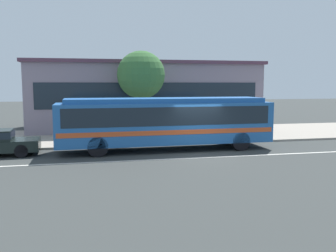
{
  "coord_description": "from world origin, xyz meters",
  "views": [
    {
      "loc": [
        -5.33,
        -17.29,
        3.54
      ],
      "look_at": [
        -1.32,
        1.53,
        1.3
      ],
      "focal_mm": 38.84,
      "sensor_mm": 36.0,
      "label": 1
    }
  ],
  "objects": [
    {
      "name": "station_building",
      "position": [
        -1.16,
        11.92,
        2.61
      ],
      "size": [
        17.45,
        8.38,
        5.21
      ],
      "color": "gray",
      "rests_on": "ground_plane"
    },
    {
      "name": "sidewalk_slab",
      "position": [
        0.0,
        6.92,
        0.06
      ],
      "size": [
        60.0,
        8.0,
        0.12
      ],
      "primitive_type": "cube",
      "color": "#9E9487",
      "rests_on": "ground_plane"
    },
    {
      "name": "lane_stripe_center",
      "position": [
        0.0,
        -0.8,
        0.0
      ],
      "size": [
        56.0,
        0.16,
        0.01
      ],
      "primitive_type": "cube",
      "color": "silver",
      "rests_on": "ground_plane"
    },
    {
      "name": "ground_plane",
      "position": [
        0.0,
        0.0,
        0.0
      ],
      "size": [
        120.0,
        120.0,
        0.0
      ],
      "primitive_type": "plane",
      "color": "#363938"
    },
    {
      "name": "bus_stop_sign",
      "position": [
        3.93,
        3.67,
        1.62
      ],
      "size": [
        0.08,
        0.44,
        2.34
      ],
      "color": "gray",
      "rests_on": "sidewalk_slab"
    },
    {
      "name": "pedestrian_waiting_near_sign",
      "position": [
        2.07,
        4.53,
        1.09
      ],
      "size": [
        0.47,
        0.47,
        1.67
      ],
      "color": "#2B3946",
      "rests_on": "sidewalk_slab"
    },
    {
      "name": "street_tree_near_stop",
      "position": [
        -2.1,
        6.28,
        4.09
      ],
      "size": [
        3.11,
        3.11,
        5.55
      ],
      "color": "brown",
      "rests_on": "sidewalk_slab"
    },
    {
      "name": "transit_bus",
      "position": [
        -1.43,
        1.57,
        1.63
      ],
      "size": [
        11.38,
        2.66,
        2.79
      ],
      "color": "#235CA1",
      "rests_on": "ground_plane"
    }
  ]
}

